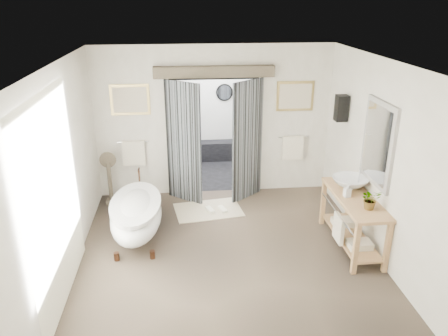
{
  "coord_description": "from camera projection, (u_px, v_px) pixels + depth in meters",
  "views": [
    {
      "loc": [
        -0.62,
        -5.57,
        3.71
      ],
      "look_at": [
        0.0,
        0.6,
        1.25
      ],
      "focal_mm": 35.0,
      "sensor_mm": 36.0,
      "label": 1
    }
  ],
  "objects": [
    {
      "name": "vanity",
      "position": [
        352.0,
        217.0,
        6.76
      ],
      "size": [
        0.57,
        1.6,
        0.85
      ],
      "color": "tan",
      "rests_on": "ground_plane"
    },
    {
      "name": "slippers",
      "position": [
        216.0,
        209.0,
        8.03
      ],
      "size": [
        0.4,
        0.27,
        0.05
      ],
      "color": "white",
      "rests_on": "rug"
    },
    {
      "name": "clawfoot_tub",
      "position": [
        136.0,
        214.0,
        7.02
      ],
      "size": [
        0.81,
        1.81,
        0.88
      ],
      "color": "#3D2316",
      "rests_on": "ground_plane"
    },
    {
      "name": "pedestal_mirror",
      "position": [
        110.0,
        182.0,
        8.2
      ],
      "size": [
        0.31,
        0.2,
        1.04
      ],
      "color": "brown",
      "rests_on": "ground_plane"
    },
    {
      "name": "room_shell",
      "position": [
        227.0,
        146.0,
        5.77
      ],
      "size": [
        4.52,
        5.02,
        2.91
      ],
      "color": "silver",
      "rests_on": "ground_plane"
    },
    {
      "name": "soap_bottle_a",
      "position": [
        347.0,
        190.0,
        6.61
      ],
      "size": [
        0.1,
        0.11,
        0.21
      ],
      "primitive_type": "imported",
      "rotation": [
        0.0,
        0.0,
        0.12
      ],
      "color": "gray",
      "rests_on": "vanity"
    },
    {
      "name": "shower_room",
      "position": [
        209.0,
        127.0,
        9.93
      ],
      "size": [
        2.22,
        2.01,
        2.51
      ],
      "color": "black",
      "rests_on": "ground_plane"
    },
    {
      "name": "back_wall_dressing",
      "position": [
        215.0,
        119.0,
        8.14
      ],
      "size": [
        3.82,
        0.67,
        2.52
      ],
      "color": "black",
      "rests_on": "ground_plane"
    },
    {
      "name": "plant",
      "position": [
        371.0,
        199.0,
        6.22
      ],
      "size": [
        0.28,
        0.25,
        0.3
      ],
      "primitive_type": "imported",
      "rotation": [
        0.0,
        0.0,
        0.03
      ],
      "color": "gray",
      "rests_on": "vanity"
    },
    {
      "name": "basin",
      "position": [
        350.0,
        183.0,
        6.88
      ],
      "size": [
        0.72,
        0.72,
        0.19
      ],
      "primitive_type": "imported",
      "rotation": [
        0.0,
        0.0,
        0.32
      ],
      "color": "white",
      "rests_on": "vanity"
    },
    {
      "name": "ground_plane",
      "position": [
        228.0,
        260.0,
        6.57
      ],
      "size": [
        5.0,
        5.0,
        0.0
      ],
      "primitive_type": "plane",
      "color": "brown"
    },
    {
      "name": "rug",
      "position": [
        208.0,
        210.0,
        8.08
      ],
      "size": [
        1.3,
        0.97,
        0.01
      ],
      "primitive_type": "cube",
      "rotation": [
        0.0,
        0.0,
        0.15
      ],
      "color": "beige",
      "rests_on": "ground_plane"
    },
    {
      "name": "soap_bottle_b",
      "position": [
        339.0,
        176.0,
        7.2
      ],
      "size": [
        0.17,
        0.17,
        0.17
      ],
      "primitive_type": "imported",
      "rotation": [
        0.0,
        0.0,
        0.33
      ],
      "color": "gray",
      "rests_on": "vanity"
    }
  ]
}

